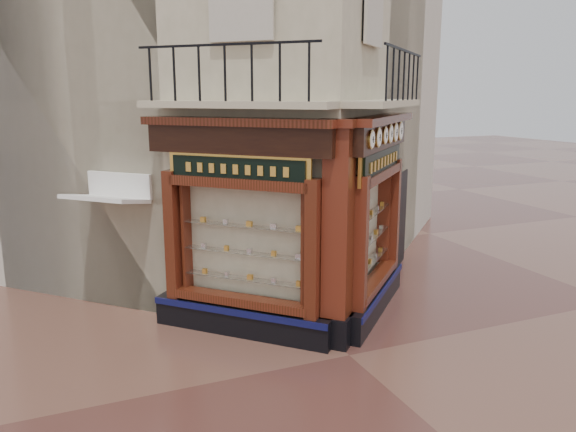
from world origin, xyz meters
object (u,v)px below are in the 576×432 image
clock_d (390,134)px  signboard_right (381,161)px  corner_pilaster (338,238)px  clock_b (378,137)px  clock_c (385,135)px  clock_a (371,140)px  signboard_left (237,169)px  clock_e (395,132)px  clock_f (400,131)px  awning (113,317)px

clock_d → signboard_right: bearing=146.4°
corner_pilaster → clock_b: (0.96, 0.35, 1.67)m
clock_b → clock_c: 0.53m
clock_a → clock_c: (0.73, 0.73, -0.00)m
clock_a → signboard_left: 2.36m
clock_a → signboard_left: size_ratio=0.17×
clock_b → clock_e: bearing=0.0°
clock_a → signboard_left: bearing=108.7°
clock_e → clock_f: 0.50m
clock_b → awning: bearing=106.1°
clock_c → clock_d: size_ratio=0.90×
clock_c → awning: bearing=111.6°
clock_b → clock_d: clock_d is taller
clock_a → signboard_right: clock_a is taller
signboard_right → clock_c: bearing=-159.4°
corner_pilaster → clock_e: corner_pilaster is taller
clock_b → signboard_right: size_ratio=0.16×
clock_d → signboard_right: 0.56m
clock_a → clock_b: 0.51m
clock_c → signboard_right: size_ratio=0.15×
clock_b → clock_e: size_ratio=0.92×
clock_f → awning: 7.01m
corner_pilaster → clock_a: bearing=-45.5°
clock_c → signboard_left: size_ratio=0.17×
clock_e → signboard_right: bearing=170.3°
corner_pilaster → clock_c: (1.33, 0.73, 1.67)m
clock_c → corner_pilaster: bearing=163.6°
clock_a → clock_d: bearing=0.0°
clock_f → signboard_right: bearing=174.5°
awning → clock_c: bearing=-158.4°
clock_a → clock_d: size_ratio=0.88×
clock_e → clock_f: clock_f is taller
clock_a → clock_b: clock_b is taller
corner_pilaster → clock_c: 2.26m
corner_pilaster → clock_e: size_ratio=10.19×
corner_pilaster → clock_f: size_ratio=9.94×
signboard_left → signboard_right: (2.92, -0.00, -0.00)m
corner_pilaster → signboard_right: bearing=-10.2°
clock_a → clock_c: clock_c is taller
clock_b → signboard_left: 2.56m
clock_d → awning: size_ratio=0.25×
clock_a → signboard_left: (-2.06, 1.02, -0.52)m
clock_c → awning: clock_c is taller
clock_f → clock_c: bearing=-180.0°
clock_e → signboard_left: clock_e is taller
clock_b → signboard_right: (0.50, 0.66, -0.52)m
clock_c → clock_d: bearing=-0.0°
clock_e → awning: 6.78m
clock_c → clock_e: bearing=0.0°
clock_a → signboard_right: 1.43m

